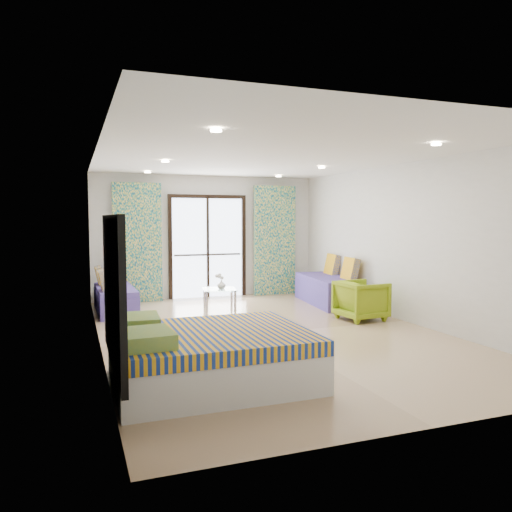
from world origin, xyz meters
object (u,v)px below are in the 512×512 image
object	(u,v)px
daybed_right	(329,289)
daybed_left	(115,298)
bed	(210,356)
armchair	(361,298)
coffee_table	(219,291)

from	to	relation	value
daybed_right	daybed_left	bearing A→B (deg)	179.70
bed	armchair	distance (m)	4.06
bed	daybed_right	distance (m)	5.36
bed	daybed_right	world-z (taller)	daybed_right
daybed_left	armchair	distance (m)	4.54
daybed_right	armchair	world-z (taller)	daybed_right
daybed_right	bed	bearing A→B (deg)	-125.19
coffee_table	bed	bearing A→B (deg)	-107.43
bed	daybed_right	xyz separation A→B (m)	(3.60, 3.97, 0.01)
daybed_left	daybed_right	world-z (taller)	daybed_right
daybed_left	daybed_right	size ratio (longest dim) A/B	0.83
daybed_right	armchair	bearing A→B (deg)	-92.03
bed	daybed_right	bearing A→B (deg)	47.85
bed	coffee_table	world-z (taller)	coffee_table
daybed_left	coffee_table	bearing A→B (deg)	-13.28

